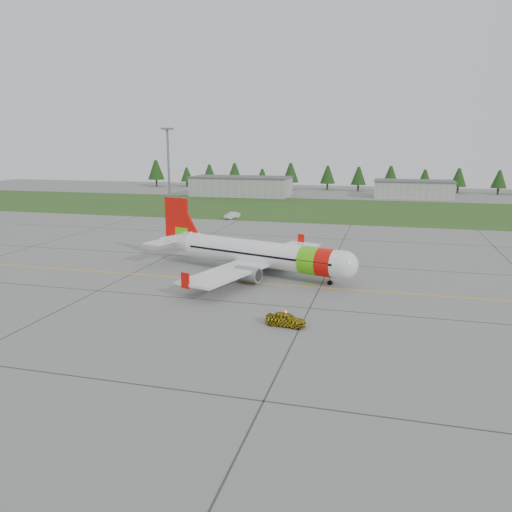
# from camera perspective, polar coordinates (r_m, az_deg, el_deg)

# --- Properties ---
(ground) EXTENTS (320.00, 320.00, 0.00)m
(ground) POSITION_cam_1_polar(r_m,az_deg,el_deg) (55.03, -4.23, -5.13)
(ground) COLOR gray
(ground) RESTS_ON ground
(aircraft) EXTENTS (30.02, 28.38, 9.34)m
(aircraft) POSITION_cam_1_polar(r_m,az_deg,el_deg) (65.60, 0.12, 0.26)
(aircraft) COLOR white
(aircraft) RESTS_ON ground
(follow_me_car) EXTENTS (1.46, 1.67, 3.81)m
(follow_me_car) POSITION_cam_1_polar(r_m,az_deg,el_deg) (47.06, 3.42, -5.79)
(follow_me_car) COLOR yellow
(follow_me_car) RESTS_ON ground
(service_van) EXTENTS (1.98, 1.92, 4.48)m
(service_van) POSITION_cam_1_polar(r_m,az_deg,el_deg) (115.45, -2.78, 5.41)
(service_van) COLOR silver
(service_van) RESTS_ON ground
(grass_strip) EXTENTS (320.00, 50.00, 0.03)m
(grass_strip) POSITION_cam_1_polar(r_m,az_deg,el_deg) (133.67, 7.30, 5.35)
(grass_strip) COLOR #30561E
(grass_strip) RESTS_ON ground
(taxi_guideline) EXTENTS (120.00, 0.25, 0.02)m
(taxi_guideline) POSITION_cam_1_polar(r_m,az_deg,el_deg) (62.32, -1.84, -2.96)
(taxi_guideline) COLOR gold
(taxi_guideline) RESTS_ON ground
(hangar_west) EXTENTS (32.00, 14.00, 6.00)m
(hangar_west) POSITION_cam_1_polar(r_m,az_deg,el_deg) (166.91, -1.71, 7.91)
(hangar_west) COLOR #A8A8A3
(hangar_west) RESTS_ON ground
(hangar_east) EXTENTS (24.00, 12.00, 5.20)m
(hangar_east) POSITION_cam_1_polar(r_m,az_deg,el_deg) (168.26, 17.53, 7.24)
(hangar_east) COLOR #A8A8A3
(hangar_east) RESTS_ON ground
(floodlight_mast) EXTENTS (0.50, 0.50, 20.00)m
(floodlight_mast) POSITION_cam_1_polar(r_m,az_deg,el_deg) (118.44, -9.93, 9.19)
(floodlight_mast) COLOR slate
(floodlight_mast) RESTS_ON ground
(treeline) EXTENTS (160.00, 8.00, 10.00)m
(treeline) POSITION_cam_1_polar(r_m,az_deg,el_deg) (188.65, 9.64, 8.90)
(treeline) COLOR #1C3F14
(treeline) RESTS_ON ground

